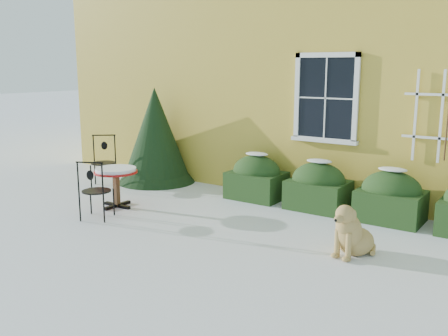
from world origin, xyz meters
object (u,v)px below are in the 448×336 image
Objects in this scene: bistro_table at (116,174)px; patio_chair_near at (95,190)px; dog at (351,234)px; evergreen_shrub at (156,144)px; patio_chair_far at (104,161)px.

patio_chair_near is at bearing -69.80° from bistro_table.
patio_chair_near is at bearing -155.00° from dog.
bistro_table is (0.81, -1.97, -0.23)m from evergreen_shrub.
evergreen_shrub is at bearing -93.11° from patio_chair_near.
patio_chair_near is at bearing -68.24° from evergreen_shrub.
bistro_table is 4.43m from dog.
patio_chair_near is at bearing -84.00° from patio_chair_far.
evergreen_shrub is 2.06× the size of patio_chair_near.
bistro_table is 0.77× the size of patio_chair_near.
evergreen_shrub is at bearing 174.08° from dog.
patio_chair_near reaches higher than bistro_table.
dog is at bearing -47.31° from patio_chair_far.
patio_chair_near is (1.07, -2.69, -0.33)m from evergreen_shrub.
patio_chair_far is at bearing -70.11° from patio_chair_near.
patio_chair_far reaches higher than bistro_table.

